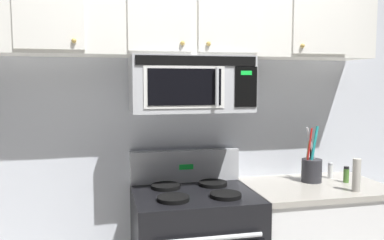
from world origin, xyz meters
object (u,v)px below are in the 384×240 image
pepper_mill (356,175)px  salt_shaker (330,171)px  over_range_microwave (190,84)px  spice_jar (346,175)px  utensil_crock_charcoal (312,168)px

pepper_mill → salt_shaker: bearing=83.7°
over_range_microwave → spice_jar: 1.25m
salt_shaker → pepper_mill: (-0.04, -0.35, 0.05)m
over_range_microwave → pepper_mill: bearing=-18.0°
over_range_microwave → utensil_crock_charcoal: size_ratio=1.96×
utensil_crock_charcoal → salt_shaker: bearing=18.6°
utensil_crock_charcoal → salt_shaker: 0.20m
salt_shaker → spice_jar: size_ratio=1.00×
pepper_mill → spice_jar: pepper_mill is taller
over_range_microwave → salt_shaker: 1.21m
utensil_crock_charcoal → salt_shaker: utensil_crock_charcoal is taller
salt_shaker → spice_jar: same height
utensil_crock_charcoal → pepper_mill: bearing=-62.9°
over_range_microwave → spice_jar: (1.08, -0.11, -0.62)m
salt_shaker → spice_jar: bearing=-74.8°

